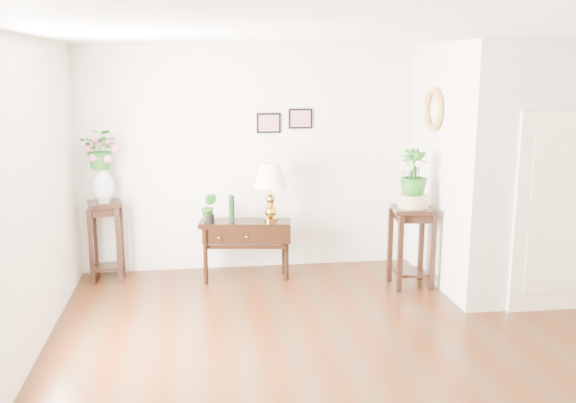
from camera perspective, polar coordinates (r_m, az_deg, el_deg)
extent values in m
cube|color=#451E0A|center=(5.99, 7.79, -13.20)|extent=(6.00, 5.50, 0.02)
cube|color=white|center=(5.44, 8.64, 14.61)|extent=(6.00, 5.50, 0.02)
cube|color=white|center=(8.19, 2.81, 3.91)|extent=(6.00, 0.02, 2.80)
cube|color=white|center=(3.12, 22.67, -10.21)|extent=(6.00, 0.02, 2.80)
cube|color=white|center=(5.53, -23.22, -0.87)|extent=(0.02, 5.50, 2.80)
cube|color=white|center=(7.96, 19.23, 3.04)|extent=(1.80, 1.95, 2.80)
cube|color=silver|center=(7.16, 22.67, -0.98)|extent=(0.90, 0.05, 2.10)
cube|color=black|center=(8.02, -1.73, 6.99)|extent=(0.30, 0.02, 0.25)
cube|color=black|center=(8.07, 1.12, 7.38)|extent=(0.30, 0.02, 0.25)
torus|color=tan|center=(7.62, 12.77, 7.96)|extent=(0.07, 0.51, 0.51)
cube|color=black|center=(7.78, -3.79, -4.33)|extent=(1.13, 0.52, 0.73)
cube|color=#AE812D|center=(7.65, -1.58, 0.89)|extent=(0.47, 0.47, 0.70)
cylinder|color=black|center=(7.64, -5.03, -0.53)|extent=(0.08, 0.08, 0.32)
imported|color=#1C5F1A|center=(7.64, -7.03, -0.60)|extent=(0.22, 0.19, 0.34)
cube|color=black|center=(8.02, -15.82, -3.40)|extent=(0.44, 0.44, 0.96)
imported|color=#1C5F1A|center=(7.81, -16.28, 4.58)|extent=(0.53, 0.49, 0.48)
cube|color=black|center=(7.64, 10.87, -3.97)|extent=(0.50, 0.50, 0.95)
cylinder|color=tan|center=(7.51, 11.03, 0.10)|extent=(0.41, 0.41, 0.15)
imported|color=#1C5F1A|center=(7.45, 11.13, 2.49)|extent=(0.34, 0.34, 0.55)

